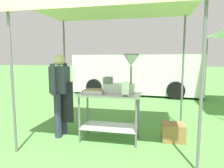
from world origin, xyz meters
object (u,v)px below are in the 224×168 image
van_white (136,74)px  supply_crate (173,132)px  donut_cart (110,107)px  donut_fryer (122,78)px  donut_tray (94,92)px  vendor (60,91)px  stall_canopy (111,10)px  menu_sign (125,90)px

van_white → supply_crate: bearing=-77.2°
donut_cart → donut_fryer: 0.58m
donut_tray → vendor: vendor is taller
stall_canopy → donut_tray: bearing=-153.5°
donut_cart → van_white: van_white is taller
vendor → supply_crate: bearing=5.2°
supply_crate → van_white: (-1.17, 5.14, 0.71)m
donut_fryer → menu_sign: size_ratio=2.84×
donut_cart → donut_tray: 0.40m
donut_tray → vendor: bearing=175.1°
menu_sign → van_white: size_ratio=0.05×
stall_canopy → menu_sign: size_ratio=11.77×
stall_canopy → van_white: bearing=90.1°
donut_tray → van_white: bearing=87.1°
stall_canopy → donut_fryer: (0.22, -0.02, -1.23)m
donut_tray → donut_fryer: (0.50, 0.12, 0.25)m
menu_sign → supply_crate: 1.26m
donut_fryer → vendor: bearing=-177.4°
menu_sign → donut_fryer: bearing=109.4°
stall_canopy → donut_cart: bearing=-90.0°
donut_cart → supply_crate: size_ratio=2.60×
donut_cart → donut_tray: (-0.28, -0.04, 0.28)m
donut_tray → supply_crate: 1.65m
stall_canopy → menu_sign: stall_canopy is taller
donut_cart → supply_crate: 1.27m
vendor → donut_tray: bearing=-4.9°
supply_crate → van_white: 5.32m
donut_fryer → supply_crate: bearing=8.4°
supply_crate → stall_canopy: bearing=-174.3°
menu_sign → stall_canopy: bearing=136.2°
menu_sign → donut_tray: bearing=164.5°
vendor → stall_canopy: bearing=4.5°
van_white → stall_canopy: bearing=-89.9°
donut_tray → donut_fryer: bearing=13.2°
donut_fryer → van_white: van_white is taller
donut_fryer → vendor: 1.25m
donut_tray → menu_sign: bearing=-15.5°
donut_cart → vendor: 1.03m
donut_cart → donut_fryer: size_ratio=1.56×
stall_canopy → donut_fryer: 1.25m
vendor → donut_fryer: bearing=2.6°
donut_tray → vendor: (-0.71, 0.06, -0.01)m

